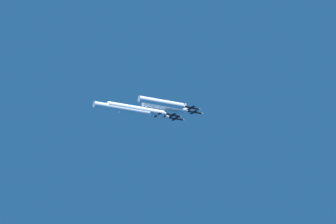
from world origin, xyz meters
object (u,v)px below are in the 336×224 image
Objects in this scene: jet_right_wingman at (192,108)px; jet_high_trail at (159,115)px; jet_lead at (195,112)px; jet_left_wingman at (176,119)px; jet_slot at (174,115)px.

jet_right_wingman is 20.40m from jet_high_trail.
jet_lead is 13.11m from jet_left_wingman.
jet_high_trail is (-10.81, -16.89, -3.74)m from jet_right_wingman.
jet_slot is at bearing -146.70° from jet_right_wingman.
jet_lead is at bearing 89.73° from jet_high_trail.
jet_high_trail is at bearing -122.63° from jet_right_wingman.
jet_lead reaches higher than jet_left_wingman.
jet_right_wingman reaches higher than jet_high_trail.
jet_left_wingman is 1.00× the size of jet_slot.
jet_right_wingman is (21.56, -0.47, 0.06)m from jet_left_wingman.
jet_lead is 1.00× the size of jet_high_trail.
jet_slot is (-0.02, -14.59, -4.29)m from jet_lead.
jet_right_wingman reaches higher than jet_left_wingman.
jet_left_wingman reaches higher than jet_slot.
jet_high_trail is (-0.12, -24.44, -5.61)m from jet_lead.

